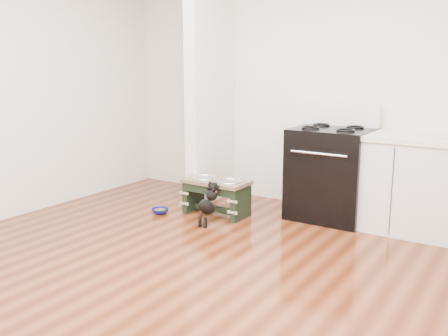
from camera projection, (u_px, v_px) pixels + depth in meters
ground at (181, 290)px, 3.50m from camera, size 5.00×5.00×0.00m
room_shell at (177, 53)px, 3.16m from camera, size 5.00×5.00×5.00m
partition_wall at (211, 82)px, 5.57m from camera, size 0.15×0.80×2.70m
oven_range at (331, 172)px, 5.04m from camera, size 0.76×0.69×1.14m
cabinet_run at (434, 187)px, 4.54m from camera, size 1.24×0.64×0.91m
dog_feeder at (216, 190)px, 5.18m from camera, size 0.68×0.36×0.39m
puppy at (209, 202)px, 4.86m from camera, size 0.12×0.35×0.41m
floor_bowl at (160, 211)px, 5.26m from camera, size 0.19×0.19×0.06m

